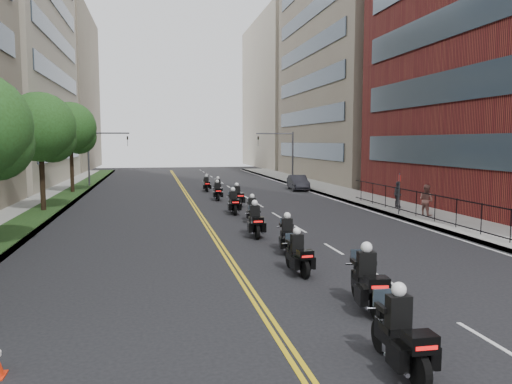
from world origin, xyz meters
TOP-DOWN VIEW (x-y plane):
  - ground at (0.00, 0.00)m, footprint 160.00×160.00m
  - sidewalk_right at (12.00, 25.00)m, footprint 4.00×90.00m
  - sidewalk_left at (-12.00, 25.00)m, footprint 4.00×90.00m
  - grass_strip at (-11.20, 25.00)m, footprint 2.00×90.00m
  - building_right_tan at (21.48, 48.00)m, footprint 15.11×28.00m
  - building_right_far at (21.50, 78.00)m, footprint 15.00×28.00m
  - building_left_far at (-22.00, 78.00)m, footprint 16.00×28.00m
  - iron_fence at (11.00, 12.00)m, footprint 0.05×28.00m
  - street_trees at (-11.05, 18.61)m, footprint 4.40×38.40m
  - traffic_signal_right at (9.54, 42.00)m, footprint 4.09×0.20m
  - traffic_signal_left at (-9.54, 42.00)m, footprint 4.09×0.20m
  - motorcycle_0 at (0.47, -1.04)m, footprint 0.56×2.41m
  - motorcycle_1 at (1.37, 2.54)m, footprint 0.73×2.50m
  - motorcycle_2 at (0.58, 6.49)m, footprint 0.55×2.18m
  - motorcycle_3 at (1.10, 9.75)m, footprint 0.66×2.25m
  - motorcycle_4 at (0.49, 13.43)m, footprint 0.59×2.40m
  - motorcycle_5 at (1.23, 17.83)m, footprint 0.62×2.16m
  - motorcycle_6 at (0.66, 21.11)m, footprint 0.53×2.29m
  - motorcycle_7 at (1.53, 24.78)m, footprint 0.61×2.26m
  - motorcycle_8 at (0.63, 28.71)m, footprint 0.51×2.17m
  - motorcycle_9 at (1.15, 32.45)m, footprint 0.60×2.15m
  - motorcycle_10 at (0.52, 35.70)m, footprint 0.48×2.10m
  - parked_sedan at (9.13, 35.28)m, footprint 1.89×4.39m
  - pedestrian_b at (11.71, 17.13)m, footprint 0.97×1.09m
  - pedestrian_c at (11.79, 20.82)m, footprint 0.51×1.06m

SIDE VIEW (x-z plane):
  - ground at x=0.00m, z-range 0.00..0.00m
  - sidewalk_right at x=12.00m, z-range 0.00..0.15m
  - sidewalk_left at x=-12.00m, z-range 0.00..0.15m
  - grass_strip at x=-11.20m, z-range 0.15..0.19m
  - motorcycle_10 at x=0.52m, z-range -0.16..1.39m
  - motorcycle_9 at x=1.15m, z-range -0.17..1.42m
  - motorcycle_5 at x=1.23m, z-range -0.17..1.42m
  - motorcycle_8 at x=0.63m, z-range -0.17..1.43m
  - motorcycle_2 at x=0.58m, z-range -0.17..1.44m
  - motorcycle_3 at x=1.10m, z-range -0.17..1.49m
  - motorcycle_7 at x=1.53m, z-range -0.18..1.49m
  - motorcycle_6 at x=0.66m, z-range -0.18..1.51m
  - motorcycle_4 at x=0.49m, z-range -0.19..1.58m
  - parked_sedan at x=9.13m, z-range 0.00..1.40m
  - motorcycle_0 at x=0.47m, z-range -0.19..1.59m
  - motorcycle_1 at x=1.37m, z-range -0.19..1.65m
  - iron_fence at x=11.00m, z-range 0.15..1.65m
  - pedestrian_c at x=11.79m, z-range 0.15..1.90m
  - pedestrian_b at x=11.71m, z-range 0.15..2.01m
  - traffic_signal_right at x=9.54m, z-range 0.90..6.50m
  - traffic_signal_left at x=-9.54m, z-range 0.90..6.50m
  - street_trees at x=-11.05m, z-range 1.14..9.12m
  - building_right_far at x=21.50m, z-range 0.00..26.00m
  - building_left_far at x=-22.00m, z-range 0.00..26.00m
  - building_right_tan at x=21.48m, z-range 0.00..30.00m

